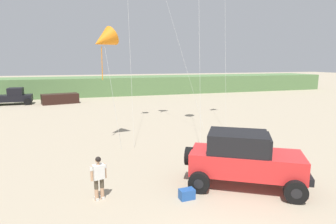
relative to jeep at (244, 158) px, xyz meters
name	(u,v)px	position (x,y,z in m)	size (l,w,h in m)	color
dune_ridge	(58,87)	(-8.90, 35.83, 0.14)	(90.00, 7.28, 2.68)	#567A47
jeep	(244,158)	(0.00, 0.00, 0.00)	(4.97, 4.28, 2.26)	red
person_watching	(99,176)	(-5.72, 0.60, -0.26)	(0.61, 0.39, 1.67)	tan
cooler_box	(187,194)	(-2.61, -0.34, -1.01)	(0.56, 0.36, 0.38)	#23519E
distant_pickup	(12,97)	(-13.64, 28.22, -0.26)	(4.63, 2.44, 1.98)	black
distant_sedan	(60,99)	(-8.27, 27.30, -0.60)	(4.20, 1.70, 1.20)	black
kite_black_sled	(104,40)	(-4.64, 8.00, 5.11)	(1.99, 2.55, 7.21)	orange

